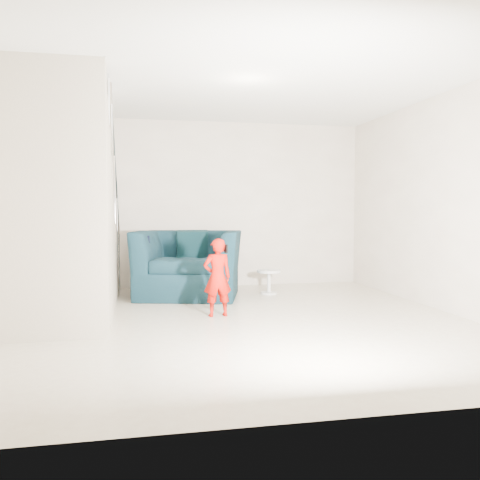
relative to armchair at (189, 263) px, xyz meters
name	(u,v)px	position (x,y,z in m)	size (l,w,h in m)	color
floor	(248,321)	(0.49, -1.83, -0.48)	(5.50, 5.50, 0.00)	tan
ceiling	(248,78)	(0.49, -1.83, 2.22)	(5.50, 5.50, 0.00)	silver
back_wall	(212,204)	(0.49, 0.92, 0.87)	(5.00, 5.00, 0.00)	#B1A290
front_wall	(349,193)	(0.49, -4.58, 0.87)	(5.00, 5.00, 0.00)	#B1A290
left_wall	(8,201)	(-2.01, -1.83, 0.87)	(5.50, 5.50, 0.00)	#B1A290
right_wall	(449,202)	(2.99, -1.83, 0.87)	(5.50, 5.50, 0.00)	#B1A290
armchair	(189,263)	(0.00, 0.00, 0.00)	(1.47, 1.29, 0.96)	black
toddler	(217,277)	(0.19, -1.48, -0.02)	(0.34, 0.22, 0.92)	#8F1004
side_table	(269,278)	(1.20, -0.04, -0.24)	(0.36, 0.36, 0.36)	silver
staircase	(68,237)	(-1.51, -1.27, 0.47)	(1.02, 3.03, 3.62)	#ADA089
cushion	(192,245)	(0.08, 0.32, 0.25)	(0.47, 0.13, 0.44)	black
throw	(148,255)	(-0.59, 0.06, 0.12)	(0.05, 0.52, 0.59)	black
phone	(226,249)	(0.29, -1.51, 0.32)	(0.02, 0.05, 0.10)	black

